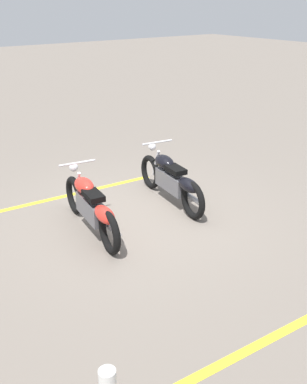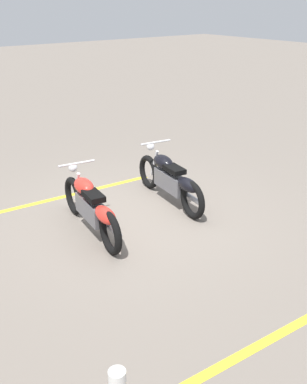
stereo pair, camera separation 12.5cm
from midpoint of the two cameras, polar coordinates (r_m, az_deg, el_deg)
ground_plane at (r=7.98m, az=-2.71°, el=-3.13°), size 60.00×60.00×0.00m
motorcycle_bright_foreground at (r=7.33m, az=-8.22°, el=-1.85°), size 2.22×0.63×1.04m
motorcycle_dark_foreground at (r=8.34m, az=1.74°, el=1.56°), size 2.22×0.63×1.04m
parking_stripe_near at (r=9.04m, az=-9.83°, el=-0.16°), size 0.31×3.20×0.01m
parking_stripe_mid at (r=5.62m, az=14.78°, el=-16.72°), size 0.31×3.20×0.01m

